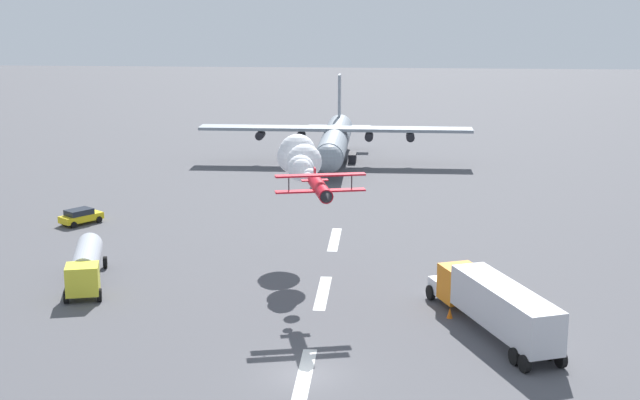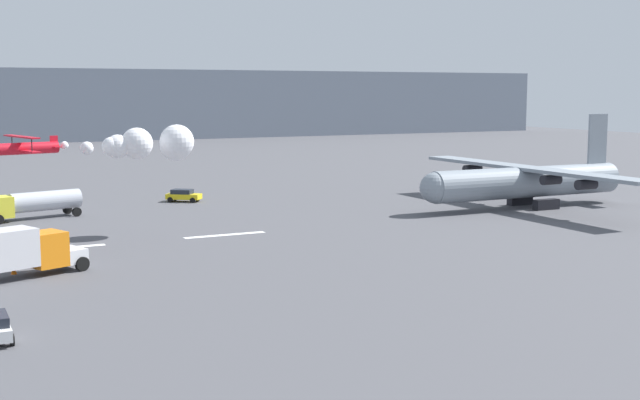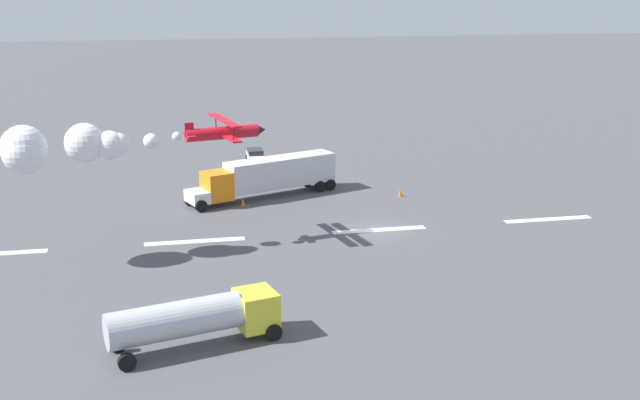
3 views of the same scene
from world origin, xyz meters
TOP-DOWN VIEW (x-y plane):
  - runway_stripe_4 at (15.30, 0.00)m, footprint 8.00×0.90m
  - runway_stripe_5 at (30.61, 0.00)m, footprint 8.00×0.90m
  - cargo_transport_plane at (67.84, 2.23)m, footprint 27.35×36.15m
  - stunt_biplane_red at (24.16, 2.56)m, footprint 19.42×8.14m
  - fuel_tanker_truck at (15.92, 18.67)m, footprint 10.07×4.99m
  - airport_staff_sedan at (34.50, 25.42)m, footprint 4.39×3.97m
  - traffic_cone_far at (10.50, -9.35)m, footprint 0.44×0.44m

SIDE VIEW (x-z plane):
  - runway_stripe_4 at x=15.30m, z-range 0.00..0.01m
  - runway_stripe_5 at x=30.61m, z-range 0.00..0.01m
  - traffic_cone_far at x=10.50m, z-range 0.00..0.75m
  - airport_staff_sedan at x=34.50m, z-range 0.05..1.57m
  - fuel_tanker_truck at x=15.92m, z-range 0.30..3.20m
  - cargo_transport_plane at x=67.84m, z-range -2.20..8.61m
  - stunt_biplane_red at x=24.16m, z-range 6.93..10.41m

